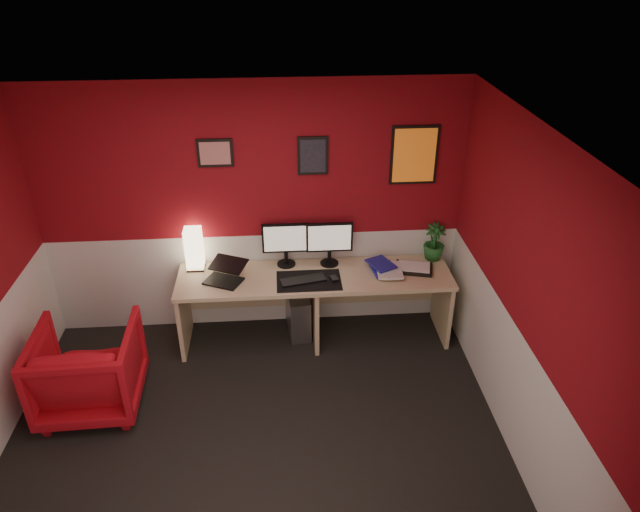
# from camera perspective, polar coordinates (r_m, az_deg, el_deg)

# --- Properties ---
(ground) EXTENTS (4.00, 3.50, 0.01)m
(ground) POSITION_cam_1_polar(r_m,az_deg,el_deg) (4.91, -6.24, -18.12)
(ground) COLOR black
(ground) RESTS_ON ground
(ceiling) EXTENTS (4.00, 3.50, 0.01)m
(ceiling) POSITION_cam_1_polar(r_m,az_deg,el_deg) (3.51, -8.44, 10.72)
(ceiling) COLOR white
(ceiling) RESTS_ON ground
(wall_back) EXTENTS (4.00, 0.01, 2.50)m
(wall_back) POSITION_cam_1_polar(r_m,az_deg,el_deg) (5.60, -6.58, 4.28)
(wall_back) COLOR maroon
(wall_back) RESTS_ON ground
(wall_right) EXTENTS (0.01, 3.50, 2.50)m
(wall_right) POSITION_cam_1_polar(r_m,az_deg,el_deg) (4.43, 19.68, -4.69)
(wall_right) COLOR maroon
(wall_right) RESTS_ON ground
(wainscot_back) EXTENTS (4.00, 0.01, 1.00)m
(wainscot_back) POSITION_cam_1_polar(r_m,az_deg,el_deg) (5.95, -6.17, -2.29)
(wainscot_back) COLOR silver
(wainscot_back) RESTS_ON ground
(wainscot_right) EXTENTS (0.01, 3.50, 1.00)m
(wainscot_right) POSITION_cam_1_polar(r_m,az_deg,el_deg) (4.87, 18.14, -12.05)
(wainscot_right) COLOR silver
(wainscot_right) RESTS_ON ground
(desk) EXTENTS (2.60, 0.65, 0.73)m
(desk) POSITION_cam_1_polar(r_m,az_deg,el_deg) (5.74, -0.49, -5.01)
(desk) COLOR #D2BA87
(desk) RESTS_ON ground
(shoji_lamp) EXTENTS (0.16, 0.16, 0.40)m
(shoji_lamp) POSITION_cam_1_polar(r_m,az_deg,el_deg) (5.69, -12.16, 0.58)
(shoji_lamp) COLOR #FFE5B2
(shoji_lamp) RESTS_ON desk
(laptop) EXTENTS (0.40, 0.35, 0.22)m
(laptop) POSITION_cam_1_polar(r_m,az_deg,el_deg) (5.46, -9.49, -1.53)
(laptop) COLOR black
(laptop) RESTS_ON desk
(monitor_left) EXTENTS (0.45, 0.06, 0.58)m
(monitor_left) POSITION_cam_1_polar(r_m,az_deg,el_deg) (5.59, -3.39, 1.74)
(monitor_left) COLOR black
(monitor_left) RESTS_ON desk
(monitor_right) EXTENTS (0.45, 0.06, 0.58)m
(monitor_right) POSITION_cam_1_polar(r_m,az_deg,el_deg) (5.59, 0.94, 1.82)
(monitor_right) COLOR black
(monitor_right) RESTS_ON desk
(desk_mat) EXTENTS (0.60, 0.38, 0.01)m
(desk_mat) POSITION_cam_1_polar(r_m,az_deg,el_deg) (5.46, -1.09, -2.41)
(desk_mat) COLOR black
(desk_mat) RESTS_ON desk
(keyboard) EXTENTS (0.44, 0.23, 0.02)m
(keyboard) POSITION_cam_1_polar(r_m,az_deg,el_deg) (5.44, -1.67, -2.36)
(keyboard) COLOR black
(keyboard) RESTS_ON desk_mat
(mouse) EXTENTS (0.08, 0.11, 0.03)m
(mouse) POSITION_cam_1_polar(r_m,az_deg,el_deg) (5.45, 1.38, -2.23)
(mouse) COLOR black
(mouse) RESTS_ON desk_mat
(book_bottom) EXTENTS (0.26, 0.32, 0.03)m
(book_bottom) POSITION_cam_1_polar(r_m,az_deg,el_deg) (5.61, 5.12, -1.45)
(book_bottom) COLOR navy
(book_bottom) RESTS_ON desk
(book_middle) EXTENTS (0.26, 0.34, 0.02)m
(book_middle) POSITION_cam_1_polar(r_m,az_deg,el_deg) (5.56, 5.57, -1.42)
(book_middle) COLOR silver
(book_middle) RESTS_ON book_bottom
(book_top) EXTENTS (0.30, 0.33, 0.03)m
(book_top) POSITION_cam_1_polar(r_m,az_deg,el_deg) (5.57, 5.09, -1.06)
(book_top) COLOR navy
(book_top) RESTS_ON book_middle
(zen_tray) EXTENTS (0.40, 0.33, 0.03)m
(zen_tray) POSITION_cam_1_polar(r_m,az_deg,el_deg) (5.70, 9.14, -1.19)
(zen_tray) COLOR black
(zen_tray) RESTS_ON desk
(potted_plant) EXTENTS (0.21, 0.21, 0.37)m
(potted_plant) POSITION_cam_1_polar(r_m,az_deg,el_deg) (5.84, 11.09, 1.35)
(potted_plant) COLOR #19591E
(potted_plant) RESTS_ON desk
(pc_tower) EXTENTS (0.24, 0.47, 0.45)m
(pc_tower) POSITION_cam_1_polar(r_m,az_deg,el_deg) (5.91, -2.16, -5.53)
(pc_tower) COLOR #99999E
(pc_tower) RESTS_ON ground
(armchair) EXTENTS (0.83, 0.86, 0.76)m
(armchair) POSITION_cam_1_polar(r_m,az_deg,el_deg) (5.35, -21.63, -10.19)
(armchair) COLOR red
(armchair) RESTS_ON ground
(art_left) EXTENTS (0.32, 0.02, 0.26)m
(art_left) POSITION_cam_1_polar(r_m,az_deg,el_deg) (5.38, -10.20, 9.87)
(art_left) COLOR red
(art_left) RESTS_ON wall_back
(art_center) EXTENTS (0.28, 0.02, 0.36)m
(art_center) POSITION_cam_1_polar(r_m,az_deg,el_deg) (5.38, -0.70, 9.76)
(art_center) COLOR black
(art_center) RESTS_ON wall_back
(art_right) EXTENTS (0.44, 0.02, 0.56)m
(art_right) POSITION_cam_1_polar(r_m,az_deg,el_deg) (5.52, 9.17, 9.69)
(art_right) COLOR orange
(art_right) RESTS_ON wall_back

